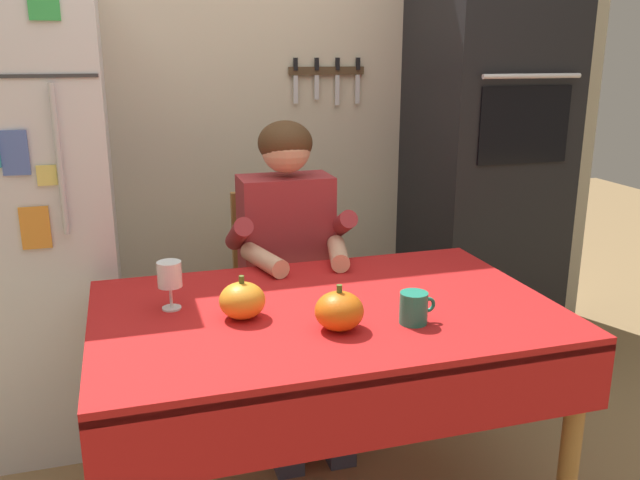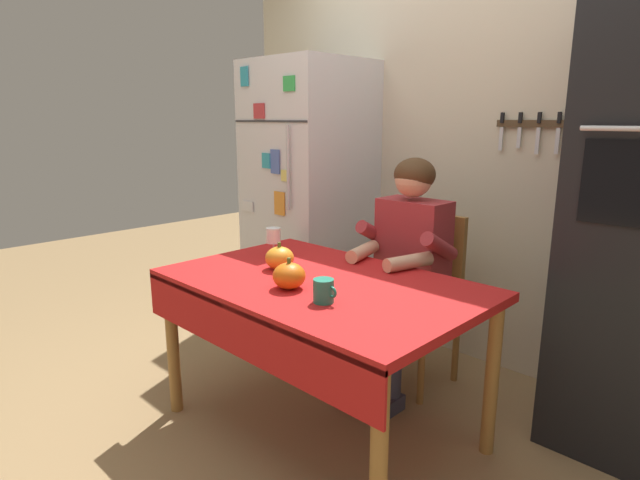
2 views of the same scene
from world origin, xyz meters
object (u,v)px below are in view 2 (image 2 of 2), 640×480
(seated_person, at_px, (405,257))
(pumpkin_medium, at_px, (280,258))
(chair_behind_person, at_px, (423,291))
(coffee_mug, at_px, (324,291))
(refrigerator, at_px, (309,200))
(wine_glass, at_px, (273,236))
(pumpkin_large, at_px, (289,276))
(dining_table, at_px, (318,299))

(seated_person, height_order, pumpkin_medium, seated_person)
(chair_behind_person, xyz_separation_m, coffee_mug, (0.17, -0.97, 0.28))
(pumpkin_medium, bearing_deg, refrigerator, 128.25)
(refrigerator, bearing_deg, pumpkin_medium, -51.75)
(wine_glass, relative_size, pumpkin_large, 1.09)
(seated_person, xyz_separation_m, coffee_mug, (0.17, -0.78, 0.05))
(seated_person, xyz_separation_m, pumpkin_large, (-0.05, -0.76, 0.06))
(coffee_mug, distance_m, pumpkin_large, 0.22)
(refrigerator, distance_m, chair_behind_person, 1.06)
(pumpkin_large, bearing_deg, refrigerator, 132.04)
(chair_behind_person, relative_size, wine_glass, 6.17)
(coffee_mug, xyz_separation_m, wine_glass, (-0.66, 0.31, 0.06))
(refrigerator, relative_size, chair_behind_person, 1.94)
(coffee_mug, bearing_deg, pumpkin_medium, 158.77)
(dining_table, xyz_separation_m, pumpkin_medium, (-0.26, 0.01, 0.14))
(seated_person, bearing_deg, coffee_mug, -77.66)
(chair_behind_person, height_order, pumpkin_medium, chair_behind_person)
(dining_table, xyz_separation_m, chair_behind_person, (0.04, 0.79, -0.14))
(refrigerator, bearing_deg, chair_behind_person, -5.24)
(dining_table, distance_m, coffee_mug, 0.30)
(wine_glass, bearing_deg, coffee_mug, -25.21)
(refrigerator, relative_size, pumpkin_large, 12.99)
(dining_table, bearing_deg, seated_person, 86.60)
(refrigerator, relative_size, pumpkin_medium, 13.26)
(pumpkin_large, height_order, pumpkin_medium, pumpkin_large)
(wine_glass, relative_size, pumpkin_medium, 1.11)
(dining_table, bearing_deg, refrigerator, 137.09)
(dining_table, height_order, coffee_mug, coffee_mug)
(refrigerator, xyz_separation_m, wine_glass, (0.49, -0.75, -0.05))
(coffee_mug, bearing_deg, seated_person, 102.34)
(refrigerator, height_order, coffee_mug, refrigerator)
(chair_behind_person, bearing_deg, pumpkin_medium, -110.63)
(dining_table, height_order, chair_behind_person, chair_behind_person)
(refrigerator, distance_m, seated_person, 1.04)
(chair_behind_person, relative_size, coffee_mug, 8.55)
(dining_table, xyz_separation_m, coffee_mug, (0.21, -0.17, 0.13))
(dining_table, distance_m, pumpkin_large, 0.21)
(refrigerator, bearing_deg, seated_person, -15.81)
(coffee_mug, xyz_separation_m, pumpkin_large, (-0.22, 0.02, 0.01))
(chair_behind_person, bearing_deg, refrigerator, 174.76)
(coffee_mug, bearing_deg, dining_table, 139.90)
(seated_person, height_order, coffee_mug, seated_person)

